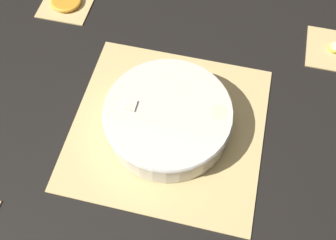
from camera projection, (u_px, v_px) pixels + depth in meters
name	position (u px, v px, depth m)	size (l,w,h in m)	color
ground_plane	(168.00, 127.00, 0.83)	(6.00, 6.00, 0.00)	black
bamboo_mat_center	(168.00, 127.00, 0.83)	(0.40, 0.39, 0.01)	#D6B775
coaster_mat_near_left	(334.00, 50.00, 0.94)	(0.13, 0.13, 0.01)	#D6B775
coaster_mat_near_right	(67.00, 3.00, 1.01)	(0.13, 0.13, 0.01)	#D6B775
fruit_salad_bowl	(168.00, 117.00, 0.80)	(0.26, 0.26, 0.07)	silver
orange_slice_whole	(66.00, 1.00, 1.01)	(0.08, 0.08, 0.01)	orange
banana_coin_single	(335.00, 48.00, 0.93)	(0.03, 0.03, 0.01)	beige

